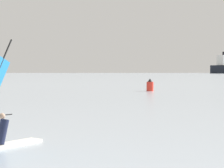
{
  "coord_description": "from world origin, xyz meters",
  "views": [
    {
      "loc": [
        10.02,
        -10.76,
        2.79
      ],
      "look_at": [
        1.65,
        15.71,
        1.96
      ],
      "focal_mm": 65.35,
      "sensor_mm": 36.0,
      "label": 1
    }
  ],
  "objects": [
    {
      "name": "channel_buoy",
      "position": [
        -2.48,
        47.06,
        0.81
      ],
      "size": [
        1.0,
        1.0,
        1.84
      ],
      "color": "red",
      "rests_on": "ground_plane"
    }
  ]
}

